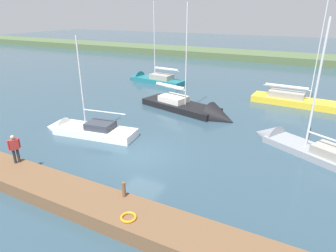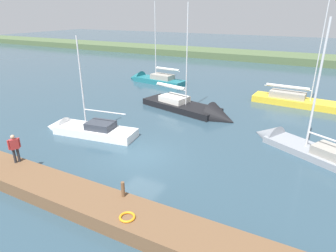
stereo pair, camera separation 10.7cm
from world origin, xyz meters
name	(u,v)px [view 1 (the left image)]	position (x,y,z in m)	size (l,w,h in m)	color
ground_plane	(140,156)	(0.00, 0.00, 0.00)	(200.00, 200.00, 0.00)	#2D4756
far_shoreline	(265,60)	(0.00, -42.45, 0.00)	(180.00, 8.00, 2.40)	#4C603D
dock_pier	(77,198)	(0.00, 5.42, 0.34)	(21.84, 2.05, 0.69)	brown
mooring_post_near	(124,189)	(-2.18, 4.71, 1.05)	(0.16, 0.16, 0.72)	brown
life_ring_buoy	(128,217)	(-3.18, 5.83, 0.74)	(0.66, 0.66, 0.10)	orange
sailboat_behind_pier	(150,80)	(9.69, -17.59, 0.23)	(8.30, 3.10, 10.29)	#1E6B75
sailboat_near_dock	(195,111)	(0.09, -9.06, 0.14)	(9.49, 4.61, 10.20)	black
sailboat_inner_slip	(83,131)	(5.62, -1.07, 0.16)	(7.48, 2.85, 7.71)	white
sailboat_mid_channel	(312,105)	(-8.90, -15.59, 0.21)	(9.74, 2.80, 10.28)	gold
sailboat_far_left	(300,148)	(-8.69, -5.44, 0.15)	(8.24, 5.59, 9.00)	gray
person_on_dock	(14,147)	(4.77, 4.82, 1.60)	(0.37, 0.58, 1.61)	#28282D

